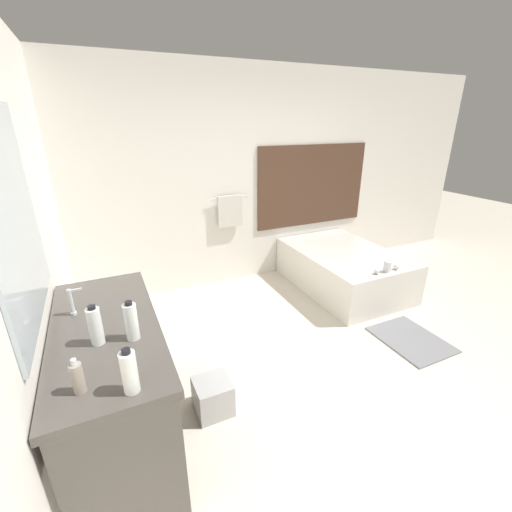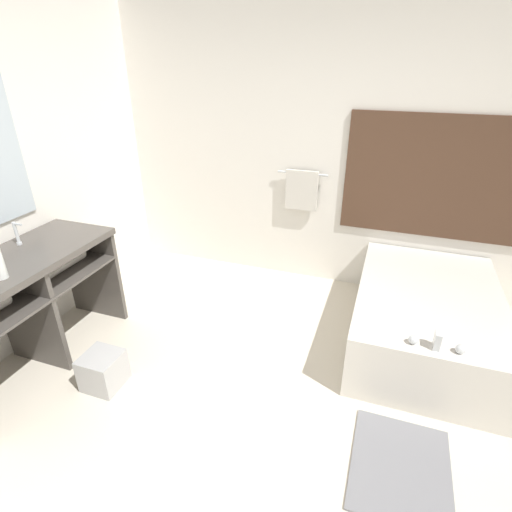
{
  "view_description": "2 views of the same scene",
  "coord_description": "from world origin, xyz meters",
  "px_view_note": "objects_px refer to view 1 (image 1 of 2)",
  "views": [
    {
      "loc": [
        -1.8,
        -1.83,
        2.07
      ],
      "look_at": [
        -0.54,
        0.86,
        0.88
      ],
      "focal_mm": 24.0,
      "sensor_mm": 36.0,
      "label": 1
    },
    {
      "loc": [
        0.53,
        -1.61,
        2.18
      ],
      "look_at": [
        -0.4,
        1.06,
        0.75
      ],
      "focal_mm": 28.0,
      "sensor_mm": 36.0,
      "label": 2
    }
  ],
  "objects_px": {
    "waste_bin": "(213,396)",
    "bathtub": "(343,267)",
    "water_bottle_1": "(95,326)",
    "water_bottle_3": "(131,321)",
    "water_bottle_2": "(129,372)",
    "soap_dispenser": "(78,378)"
  },
  "relations": [
    {
      "from": "water_bottle_3",
      "to": "soap_dispenser",
      "type": "height_order",
      "value": "water_bottle_3"
    },
    {
      "from": "water_bottle_3",
      "to": "waste_bin",
      "type": "distance_m",
      "value": 1.02
    },
    {
      "from": "soap_dispenser",
      "to": "water_bottle_2",
      "type": "bearing_deg",
      "value": -23.61
    },
    {
      "from": "water_bottle_1",
      "to": "waste_bin",
      "type": "xyz_separation_m",
      "value": [
        0.67,
        0.13,
        -0.88
      ]
    },
    {
      "from": "water_bottle_1",
      "to": "soap_dispenser",
      "type": "distance_m",
      "value": 0.38
    },
    {
      "from": "bathtub",
      "to": "water_bottle_3",
      "type": "relative_size",
      "value": 6.84
    },
    {
      "from": "water_bottle_1",
      "to": "water_bottle_3",
      "type": "relative_size",
      "value": 1.0
    },
    {
      "from": "water_bottle_2",
      "to": "soap_dispenser",
      "type": "distance_m",
      "value": 0.24
    },
    {
      "from": "water_bottle_1",
      "to": "bathtub",
      "type": "bearing_deg",
      "value": 25.88
    },
    {
      "from": "water_bottle_1",
      "to": "water_bottle_3",
      "type": "height_order",
      "value": "same"
    },
    {
      "from": "waste_bin",
      "to": "bathtub",
      "type": "bearing_deg",
      "value": 29.92
    },
    {
      "from": "water_bottle_2",
      "to": "soap_dispenser",
      "type": "xyz_separation_m",
      "value": [
        -0.22,
        0.09,
        -0.03
      ]
    },
    {
      "from": "bathtub",
      "to": "soap_dispenser",
      "type": "height_order",
      "value": "soap_dispenser"
    },
    {
      "from": "water_bottle_1",
      "to": "water_bottle_2",
      "type": "bearing_deg",
      "value": -74.36
    },
    {
      "from": "water_bottle_2",
      "to": "bathtub",
      "type": "bearing_deg",
      "value": 34.0
    },
    {
      "from": "bathtub",
      "to": "water_bottle_3",
      "type": "bearing_deg",
      "value": -152.02
    },
    {
      "from": "water_bottle_2",
      "to": "soap_dispenser",
      "type": "height_order",
      "value": "water_bottle_2"
    },
    {
      "from": "bathtub",
      "to": "water_bottle_3",
      "type": "height_order",
      "value": "water_bottle_3"
    },
    {
      "from": "soap_dispenser",
      "to": "waste_bin",
      "type": "xyz_separation_m",
      "value": [
        0.76,
        0.49,
        -0.85
      ]
    },
    {
      "from": "water_bottle_1",
      "to": "water_bottle_2",
      "type": "height_order",
      "value": "water_bottle_1"
    },
    {
      "from": "water_bottle_1",
      "to": "water_bottle_3",
      "type": "bearing_deg",
      "value": -10.89
    },
    {
      "from": "bathtub",
      "to": "soap_dispenser",
      "type": "bearing_deg",
      "value": -149.31
    }
  ]
}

